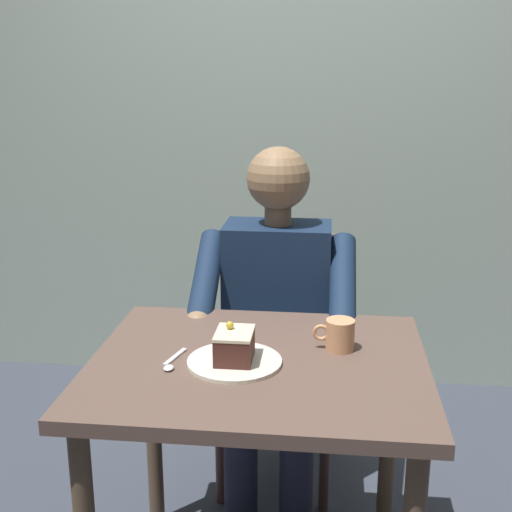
# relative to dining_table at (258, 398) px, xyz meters

# --- Properties ---
(cafe_rear_panel) EXTENTS (6.40, 0.12, 3.00)m
(cafe_rear_panel) POSITION_rel_dining_table_xyz_m (0.00, -1.54, 0.85)
(cafe_rear_panel) COLOR #A3B5A4
(cafe_rear_panel) RESTS_ON ground
(dining_table) EXTENTS (0.87, 0.72, 0.76)m
(dining_table) POSITION_rel_dining_table_xyz_m (0.00, 0.00, 0.00)
(dining_table) COLOR brown
(dining_table) RESTS_ON ground
(chair) EXTENTS (0.42, 0.42, 0.90)m
(chair) POSITION_rel_dining_table_xyz_m (0.00, -0.70, -0.15)
(chair) COLOR brown
(chair) RESTS_ON ground
(seated_person) EXTENTS (0.53, 0.58, 1.24)m
(seated_person) POSITION_rel_dining_table_xyz_m (0.00, -0.53, 0.00)
(seated_person) COLOR #162843
(seated_person) RESTS_ON ground
(dessert_plate) EXTENTS (0.24, 0.24, 0.01)m
(dessert_plate) POSITION_rel_dining_table_xyz_m (0.06, 0.03, 0.11)
(dessert_plate) COLOR silver
(dessert_plate) RESTS_ON dining_table
(cake_slice) EXTENTS (0.09, 0.12, 0.10)m
(cake_slice) POSITION_rel_dining_table_xyz_m (0.06, 0.03, 0.16)
(cake_slice) COLOR #48241F
(cake_slice) RESTS_ON dessert_plate
(coffee_cup) EXTENTS (0.11, 0.08, 0.08)m
(coffee_cup) POSITION_rel_dining_table_xyz_m (-0.21, -0.09, 0.15)
(coffee_cup) COLOR tan
(coffee_cup) RESTS_ON dining_table
(dessert_spoon) EXTENTS (0.04, 0.14, 0.01)m
(dessert_spoon) POSITION_rel_dining_table_xyz_m (0.22, 0.05, 0.11)
(dessert_spoon) COLOR silver
(dessert_spoon) RESTS_ON dining_table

